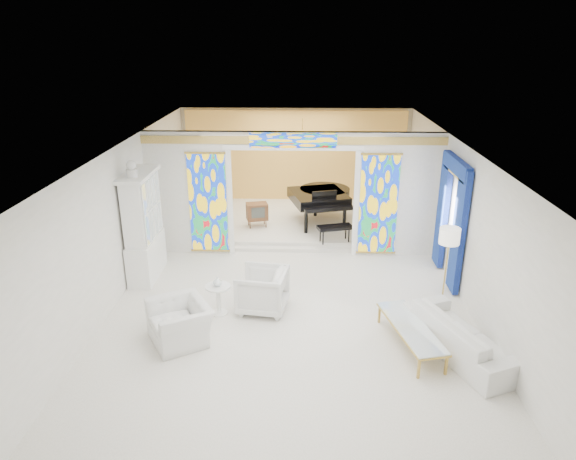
{
  "coord_description": "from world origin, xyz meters",
  "views": [
    {
      "loc": [
        0.23,
        -9.72,
        5.08
      ],
      "look_at": [
        -0.06,
        0.2,
        1.28
      ],
      "focal_mm": 32.0,
      "sensor_mm": 36.0,
      "label": 1
    }
  ],
  "objects_px": {
    "coffee_table": "(411,328)",
    "grand_piano": "(322,196)",
    "armchair_left": "(180,322)",
    "sofa": "(462,335)",
    "tv_console": "(257,212)",
    "armchair_right": "(262,290)",
    "china_cabinet": "(144,227)"
  },
  "relations": [
    {
      "from": "armchair_left",
      "to": "armchair_right",
      "type": "distance_m",
      "value": 1.76
    },
    {
      "from": "china_cabinet",
      "to": "grand_piano",
      "type": "xyz_separation_m",
      "value": [
        3.98,
        3.21,
        -0.27
      ]
    },
    {
      "from": "china_cabinet",
      "to": "tv_console",
      "type": "height_order",
      "value": "china_cabinet"
    },
    {
      "from": "armchair_right",
      "to": "tv_console",
      "type": "bearing_deg",
      "value": -165.08
    },
    {
      "from": "china_cabinet",
      "to": "coffee_table",
      "type": "xyz_separation_m",
      "value": [
        5.33,
        -2.65,
        -0.8
      ]
    },
    {
      "from": "armchair_left",
      "to": "sofa",
      "type": "distance_m",
      "value": 4.86
    },
    {
      "from": "armchair_left",
      "to": "coffee_table",
      "type": "relative_size",
      "value": 0.57
    },
    {
      "from": "armchair_left",
      "to": "grand_piano",
      "type": "bearing_deg",
      "value": 124.75
    },
    {
      "from": "grand_piano",
      "to": "tv_console",
      "type": "bearing_deg",
      "value": 179.45
    },
    {
      "from": "china_cabinet",
      "to": "armchair_left",
      "type": "height_order",
      "value": "china_cabinet"
    },
    {
      "from": "sofa",
      "to": "tv_console",
      "type": "xyz_separation_m",
      "value": [
        -3.94,
        5.55,
        0.27
      ]
    },
    {
      "from": "armchair_left",
      "to": "sofa",
      "type": "relative_size",
      "value": 0.47
    },
    {
      "from": "china_cabinet",
      "to": "armchair_left",
      "type": "distance_m",
      "value": 2.99
    },
    {
      "from": "china_cabinet",
      "to": "coffee_table",
      "type": "distance_m",
      "value": 6.0
    },
    {
      "from": "china_cabinet",
      "to": "grand_piano",
      "type": "bearing_deg",
      "value": 38.94
    },
    {
      "from": "sofa",
      "to": "grand_piano",
      "type": "bearing_deg",
      "value": -2.52
    },
    {
      "from": "china_cabinet",
      "to": "sofa",
      "type": "bearing_deg",
      "value": -24.41
    },
    {
      "from": "grand_piano",
      "to": "coffee_table",
      "type": "bearing_deg",
      "value": -92.4
    },
    {
      "from": "china_cabinet",
      "to": "coffee_table",
      "type": "relative_size",
      "value": 1.43
    },
    {
      "from": "sofa",
      "to": "tv_console",
      "type": "distance_m",
      "value": 6.81
    },
    {
      "from": "armchair_left",
      "to": "tv_console",
      "type": "distance_m",
      "value": 5.38
    },
    {
      "from": "coffee_table",
      "to": "grand_piano",
      "type": "height_order",
      "value": "grand_piano"
    },
    {
      "from": "grand_piano",
      "to": "sofa",
      "type": "bearing_deg",
      "value": -85.37
    },
    {
      "from": "tv_console",
      "to": "sofa",
      "type": "bearing_deg",
      "value": -68.45
    },
    {
      "from": "china_cabinet",
      "to": "tv_console",
      "type": "bearing_deg",
      "value": 51.05
    },
    {
      "from": "coffee_table",
      "to": "tv_console",
      "type": "relative_size",
      "value": 2.93
    },
    {
      "from": "china_cabinet",
      "to": "tv_console",
      "type": "relative_size",
      "value": 4.18
    },
    {
      "from": "armchair_left",
      "to": "grand_piano",
      "type": "xyz_separation_m",
      "value": [
        2.66,
        5.77,
        0.55
      ]
    },
    {
      "from": "china_cabinet",
      "to": "armchair_right",
      "type": "bearing_deg",
      "value": -28.24
    },
    {
      "from": "armchair_left",
      "to": "coffee_table",
      "type": "height_order",
      "value": "armchair_left"
    },
    {
      "from": "sofa",
      "to": "tv_console",
      "type": "bearing_deg",
      "value": 12.89
    },
    {
      "from": "coffee_table",
      "to": "tv_console",
      "type": "height_order",
      "value": "tv_console"
    }
  ]
}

